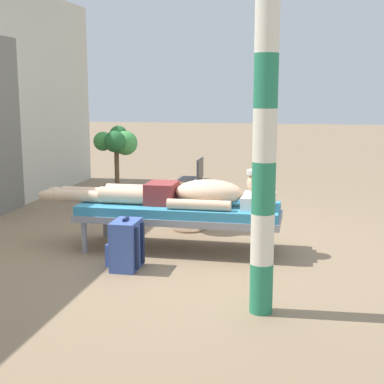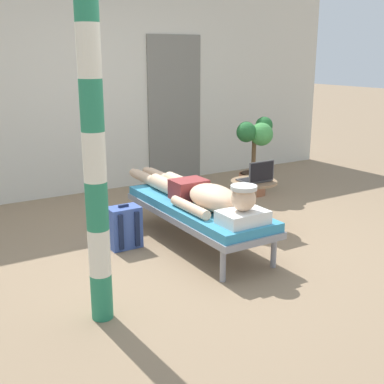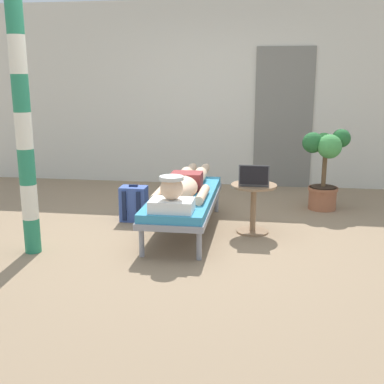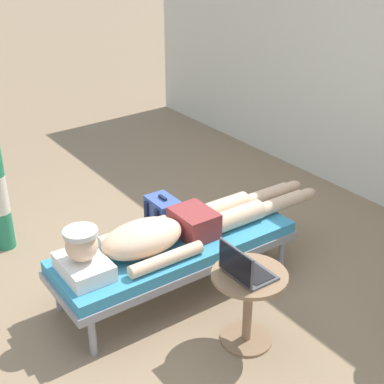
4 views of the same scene
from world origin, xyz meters
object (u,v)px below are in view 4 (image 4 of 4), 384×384
object	(u,v)px
side_table	(248,296)
laptop	(244,269)
backpack	(164,220)
person_reclining	(171,230)
lounge_chair	(176,250)

from	to	relation	value
side_table	laptop	xyz separation A→B (m)	(-0.00, -0.05, 0.23)
backpack	side_table	bearing A→B (deg)	-9.83
side_table	laptop	distance (m)	0.23
person_reclining	side_table	world-z (taller)	person_reclining
lounge_chair	laptop	xyz separation A→B (m)	(0.73, 0.01, 0.24)
laptop	lounge_chair	bearing A→B (deg)	-178.96
side_table	backpack	bearing A→B (deg)	170.17
side_table	backpack	xyz separation A→B (m)	(-1.36, 0.24, -0.16)
lounge_chair	person_reclining	distance (m)	0.18
lounge_chair	laptop	bearing A→B (deg)	1.04
person_reclining	lounge_chair	bearing A→B (deg)	90.00
lounge_chair	backpack	bearing A→B (deg)	154.72
lounge_chair	laptop	distance (m)	0.77
person_reclining	backpack	world-z (taller)	person_reclining
person_reclining	laptop	distance (m)	0.73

